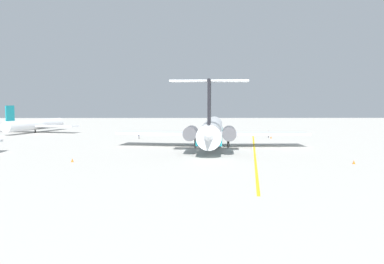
# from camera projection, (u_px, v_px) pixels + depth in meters

# --- Properties ---
(ground) EXTENTS (297.49, 297.49, 0.00)m
(ground) POSITION_uv_depth(u_px,v_px,m) (268.00, 146.00, 87.87)
(ground) COLOR #B7B5AD
(main_jetliner) EXTENTS (43.27, 38.31, 12.60)m
(main_jetliner) POSITION_uv_depth(u_px,v_px,m) (212.00, 130.00, 85.00)
(main_jetliner) COLOR silver
(main_jetliner) RESTS_ON ground
(airliner_mid_right) EXTENTS (26.34, 26.34, 7.98)m
(airliner_mid_right) POSITION_uv_depth(u_px,v_px,m) (37.00, 124.00, 125.91)
(airliner_mid_right) COLOR silver
(airliner_mid_right) RESTS_ON ground
(ground_crew_near_nose) EXTENTS (0.38, 0.28, 1.73)m
(ground_crew_near_nose) POSITION_uv_depth(u_px,v_px,m) (269.00, 133.00, 107.68)
(ground_crew_near_nose) COLOR black
(ground_crew_near_nose) RESTS_ON ground
(ground_crew_near_tail) EXTENTS (0.42, 0.27, 1.66)m
(ground_crew_near_tail) POSITION_uv_depth(u_px,v_px,m) (139.00, 135.00, 104.54)
(ground_crew_near_tail) COLOR black
(ground_crew_near_tail) RESTS_ON ground
(safety_cone_nose) EXTENTS (0.40, 0.40, 0.55)m
(safety_cone_nose) POSITION_uv_depth(u_px,v_px,m) (72.00, 160.00, 64.60)
(safety_cone_nose) COLOR #EA590F
(safety_cone_nose) RESTS_ON ground
(safety_cone_wingtip) EXTENTS (0.40, 0.40, 0.55)m
(safety_cone_wingtip) POSITION_uv_depth(u_px,v_px,m) (354.00, 162.00, 62.57)
(safety_cone_wingtip) COLOR #EA590F
(safety_cone_wingtip) RESTS_ON ground
(safety_cone_tail) EXTENTS (0.40, 0.40, 0.55)m
(safety_cone_tail) POSITION_uv_depth(u_px,v_px,m) (271.00, 137.00, 105.83)
(safety_cone_tail) COLOR #EA590F
(safety_cone_tail) RESTS_ON ground
(taxiway_centreline) EXTENTS (90.78, 13.54, 0.01)m
(taxiway_centreline) POSITION_uv_depth(u_px,v_px,m) (254.00, 147.00, 86.55)
(taxiway_centreline) COLOR gold
(taxiway_centreline) RESTS_ON ground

